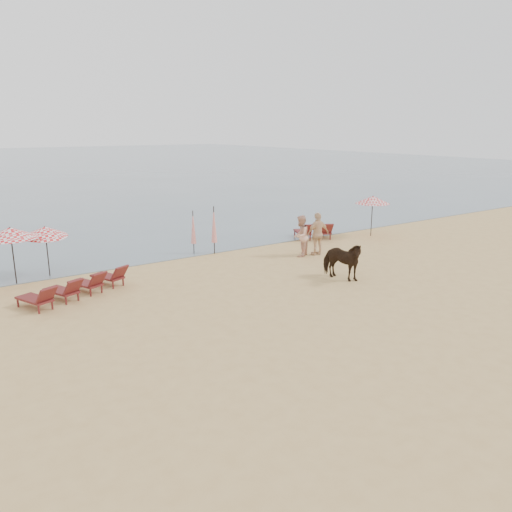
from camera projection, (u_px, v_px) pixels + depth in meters
The scene contains 11 objects.
ground at pixel (351, 327), 14.76m from camera, with size 120.00×120.00×0.00m, color tan.
lounger_cluster_left at pixel (77, 286), 17.28m from camera, with size 3.92×2.80×0.57m.
lounger_cluster_right at pixel (313, 231), 26.30m from camera, with size 2.26×2.23×0.62m.
umbrella_open_left_a at pixel (10, 233), 18.29m from camera, with size 1.93×1.93×2.19m.
umbrella_open_left_b at pixel (45, 231), 19.31m from camera, with size 1.65×1.68×2.10m.
umbrella_open_right at pixel (373, 200), 26.64m from camera, with size 1.79×1.79×2.19m.
umbrella_closed_left at pixel (193, 227), 22.97m from camera, with size 0.25×0.25×2.04m.
umbrella_closed_right at pixel (214, 225), 22.97m from camera, with size 0.27×0.27×2.23m.
cow at pixel (341, 260), 19.16m from camera, with size 0.83×1.81×1.53m, color black.
beachgoer_right_a at pixel (301, 236), 22.66m from camera, with size 0.92×0.71×1.88m, color #DDA38A.
beachgoer_right_b at pixel (318, 234), 22.85m from camera, with size 1.16×0.48×1.98m, color #E0B68C.
Camera 1 is at (-10.07, -9.80, 5.72)m, focal length 35.00 mm.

